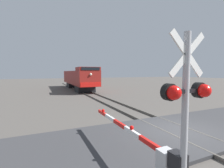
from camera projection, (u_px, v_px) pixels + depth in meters
ground_plane at (177, 132)px, 8.39m from camera, size 160.00×160.00×0.00m
rail_track_left at (167, 133)px, 8.09m from camera, size 0.08×80.00×0.15m
rail_track_right at (187, 129)px, 8.68m from camera, size 0.08×80.00×0.15m
road_surface at (178, 131)px, 8.38m from camera, size 36.00×4.84×0.14m
locomotive at (79, 78)px, 29.06m from camera, size 3.10×15.43×3.87m
crossing_signal at (186, 105)px, 3.31m from camera, size 1.18×0.33×3.97m
crossing_gate at (150, 155)px, 4.47m from camera, size 0.36×5.34×1.36m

